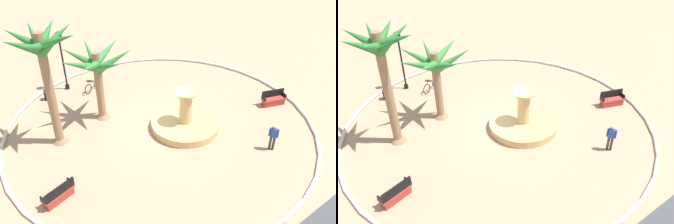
{
  "view_description": "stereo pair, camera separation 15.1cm",
  "coord_description": "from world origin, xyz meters",
  "views": [
    {
      "loc": [
        10.36,
        14.24,
        12.72
      ],
      "look_at": [
        -0.3,
        0.33,
        1.0
      ],
      "focal_mm": 38.29,
      "sensor_mm": 36.0,
      "label": 1
    },
    {
      "loc": [
        10.24,
        14.33,
        12.72
      ],
      "look_at": [
        -0.3,
        0.33,
        1.0
      ],
      "focal_mm": 38.29,
      "sensor_mm": 36.0,
      "label": 2
    }
  ],
  "objects": [
    {
      "name": "bicycle_red_frame",
      "position": [
        1.3,
        -6.24,
        0.38
      ],
      "size": [
        1.58,
        0.8,
        0.94
      ],
      "color": "black",
      "rests_on": "ground"
    },
    {
      "name": "ground_plane",
      "position": [
        0.0,
        0.0,
        0.0
      ],
      "size": [
        80.0,
        80.0,
        0.0
      ],
      "primitive_type": "plane",
      "color": "tan"
    },
    {
      "name": "bench_east",
      "position": [
        -7.25,
        2.62,
        0.35
      ],
      "size": [
        1.67,
        1.02,
        1.0
      ],
      "color": "#B73D33",
      "rests_on": "ground"
    },
    {
      "name": "lamppost",
      "position": [
        2.62,
        -7.56,
        2.51
      ],
      "size": [
        0.32,
        0.32,
        4.29
      ],
      "color": "black",
      "rests_on": "ground"
    },
    {
      "name": "palm_tree_near_fountain",
      "position": [
        2.39,
        -2.9,
        3.43
      ],
      "size": [
        4.43,
        4.5,
        4.64
      ],
      "color": "#8E6B4C",
      "rests_on": "ground"
    },
    {
      "name": "palm_tree_by_curb",
      "position": [
        5.46,
        -2.19,
        5.1
      ],
      "size": [
        3.71,
        3.67,
        6.78
      ],
      "color": "#8E6B4C",
      "rests_on": "ground"
    },
    {
      "name": "person_cyclist_photo",
      "position": [
        -3.49,
        5.52,
        0.91
      ],
      "size": [
        0.34,
        0.47,
        1.63
      ],
      "color": "#33333D",
      "rests_on": "ground"
    },
    {
      "name": "bench_west",
      "position": [
        7.31,
        1.95,
        0.35
      ],
      "size": [
        1.67,
        0.89,
        1.0
      ],
      "color": "#B73D33",
      "rests_on": "ground"
    },
    {
      "name": "person_cyclist_helmet",
      "position": [
        0.39,
        -7.18,
        0.95
      ],
      "size": [
        0.25,
        0.52,
        1.69
      ],
      "color": "#33333D",
      "rests_on": "ground"
    },
    {
      "name": "fountain",
      "position": [
        -1.0,
        1.09,
        0.34
      ],
      "size": [
        4.05,
        4.05,
        2.49
      ],
      "color": "tan",
      "rests_on": "ground"
    },
    {
      "name": "trash_bin",
      "position": [
        4.3,
        -6.99,
        0.39
      ],
      "size": [
        0.46,
        0.46,
        0.73
      ],
      "color": "black",
      "rests_on": "ground"
    },
    {
      "name": "plaza_curb",
      "position": [
        0.0,
        0.0,
        0.1
      ],
      "size": [
        18.39,
        18.39,
        0.2
      ],
      "primitive_type": "torus",
      "color": "silver",
      "rests_on": "ground"
    }
  ]
}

